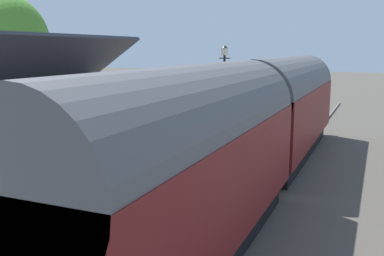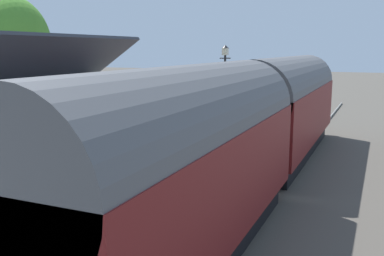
# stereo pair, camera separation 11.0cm
# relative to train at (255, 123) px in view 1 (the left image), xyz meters

# --- Properties ---
(ground_plane) EXTENTS (160.00, 160.00, 0.00)m
(ground_plane) POSITION_rel_train_xyz_m (-0.86, 0.90, -2.22)
(ground_plane) COLOR #4C473F
(platform) EXTENTS (32.00, 6.63, 0.82)m
(platform) POSITION_rel_train_xyz_m (-0.86, 5.21, -1.81)
(platform) COLOR gray
(platform) RESTS_ON ground
(platform_edge_coping) EXTENTS (32.00, 0.36, 0.02)m
(platform_edge_coping) POSITION_rel_train_xyz_m (-0.86, 2.08, -1.39)
(platform_edge_coping) COLOR beige
(platform_edge_coping) RESTS_ON platform
(rail_near) EXTENTS (52.00, 0.08, 0.14)m
(rail_near) POSITION_rel_train_xyz_m (-0.86, -0.72, -2.15)
(rail_near) COLOR gray
(rail_near) RESTS_ON ground
(rail_far) EXTENTS (52.00, 0.08, 0.14)m
(rail_far) POSITION_rel_train_xyz_m (-0.86, 0.72, -2.15)
(rail_far) COLOR gray
(rail_far) RESTS_ON ground
(train) EXTENTS (21.11, 2.73, 4.32)m
(train) POSITION_rel_train_xyz_m (0.00, 0.00, 0.00)
(train) COLOR black
(train) RESTS_ON ground
(station_building) EXTENTS (6.62, 4.41, 5.31)m
(station_building) POSITION_rel_train_xyz_m (-4.51, 5.84, 0.09)
(station_building) COLOR white
(station_building) RESTS_ON platform
(bench_platform_end) EXTENTS (1.41, 0.46, 0.88)m
(bench_platform_end) POSITION_rel_train_xyz_m (6.97, 4.14, -0.92)
(bench_platform_end) COLOR brown
(bench_platform_end) RESTS_ON platform
(bench_by_lamp) EXTENTS (1.40, 0.44, 0.88)m
(bench_by_lamp) POSITION_rel_train_xyz_m (9.18, 4.42, -0.92)
(bench_by_lamp) COLOR brown
(bench_by_lamp) RESTS_ON platform
(bench_near_building) EXTENTS (1.42, 0.49, 0.88)m
(bench_near_building) POSITION_rel_train_xyz_m (3.16, 4.41, -0.92)
(bench_near_building) COLOR brown
(bench_near_building) RESTS_ON platform
(planter_edge_far) EXTENTS (0.40, 0.40, 0.69)m
(planter_edge_far) POSITION_rel_train_xyz_m (0.79, 5.28, -1.04)
(planter_edge_far) COLOR black
(planter_edge_far) RESTS_ON platform
(planter_bench_left) EXTENTS (0.53, 0.53, 0.76)m
(planter_bench_left) POSITION_rel_train_xyz_m (0.29, 2.79, -1.00)
(planter_bench_left) COLOR gray
(planter_bench_left) RESTS_ON platform
(planter_by_door) EXTENTS (0.73, 0.73, 1.11)m
(planter_by_door) POSITION_rel_train_xyz_m (0.27, 4.27, -0.81)
(planter_by_door) COLOR #9E5138
(planter_by_door) RESTS_ON platform
(planter_bench_right) EXTENTS (0.53, 0.53, 0.81)m
(planter_bench_right) POSITION_rel_train_xyz_m (1.71, 5.51, -1.00)
(planter_bench_right) COLOR teal
(planter_bench_right) RESTS_ON platform
(planter_corner_building) EXTENTS (0.98, 0.32, 0.59)m
(planter_corner_building) POSITION_rel_train_xyz_m (6.03, 2.65, -1.11)
(planter_corner_building) COLOR gray
(planter_corner_building) RESTS_ON platform
(lamp_post_platform) EXTENTS (0.32, 0.50, 3.99)m
(lamp_post_platform) POSITION_rel_train_xyz_m (4.57, 2.67, 1.36)
(lamp_post_platform) COLOR black
(lamp_post_platform) RESTS_ON platform
(station_sign_board) EXTENTS (0.96, 0.06, 1.57)m
(station_sign_board) POSITION_rel_train_xyz_m (-5.29, 2.84, -0.21)
(station_sign_board) COLOR black
(station_sign_board) RESTS_ON platform
(tree_mid_background) EXTENTS (3.40, 3.22, 6.87)m
(tree_mid_background) POSITION_rel_train_xyz_m (0.23, 10.75, 2.53)
(tree_mid_background) COLOR #4C3828
(tree_mid_background) RESTS_ON ground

